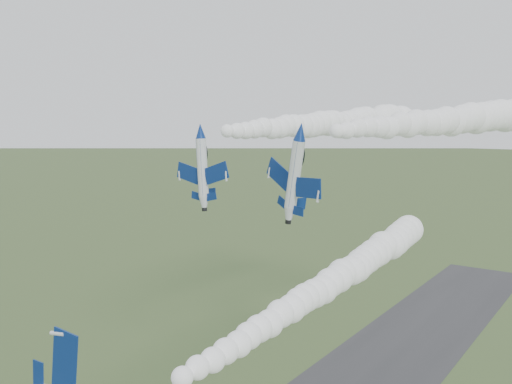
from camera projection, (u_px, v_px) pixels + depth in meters
smoke_trail_jet_lead at (333, 281)px, 66.61m from camera, size 8.48×57.06×4.48m
jet_pair_left at (200, 131)px, 72.90m from camera, size 9.55×11.36×2.82m
smoke_trail_jet_pair_left at (330, 124)px, 96.12m from camera, size 13.16×57.53×5.94m
jet_pair_right at (300, 131)px, 66.41m from camera, size 10.34×12.12×3.56m
smoke_trail_jet_pair_right at (464, 119)px, 82.94m from camera, size 25.74×53.62×5.83m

